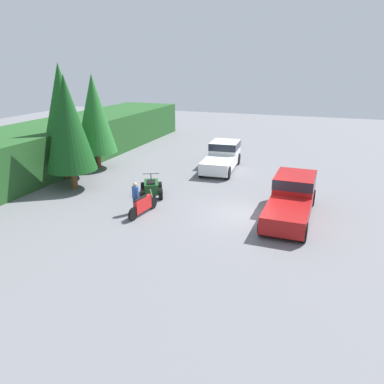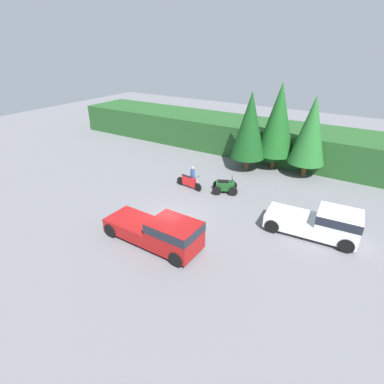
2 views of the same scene
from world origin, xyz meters
TOP-DOWN VIEW (x-y plane):
  - ground_plane at (0.00, 0.00)m, footprint 80.00×80.00m
  - hillside_backdrop at (0.00, 16.00)m, footprint 44.00×6.00m
  - tree_left at (0.61, 11.03)m, footprint 3.00×3.00m
  - tree_mid_left at (2.25, 12.89)m, footprint 2.01×2.01m
  - tree_mid_right at (2.46, 12.78)m, footprint 3.28×3.28m
  - tree_right at (5.31, 12.36)m, footprint 2.96×2.96m
  - pickup_truck_red at (0.96, -2.03)m, footprint 5.93×2.24m
  - pickup_truck_second at (8.36, 3.68)m, footprint 5.31×2.42m
  - dirt_bike at (-1.72, 5.10)m, footprint 2.43×0.63m
  - quad_atv at (1.00, 5.94)m, footprint 2.24×1.95m
  - rider_person at (-1.66, 5.55)m, footprint 0.45×0.45m

SIDE VIEW (x-z plane):
  - ground_plane at x=0.00m, z-range 0.00..0.00m
  - quad_atv at x=1.00m, z-range -0.13..1.10m
  - dirt_bike at x=-1.72m, z-range -0.10..1.09m
  - rider_person at x=-1.66m, z-range 0.07..1.73m
  - pickup_truck_second at x=8.36m, z-range 0.05..1.89m
  - pickup_truck_red at x=0.96m, z-range 0.05..1.89m
  - hillside_backdrop at x=0.00m, z-range 0.00..3.06m
  - tree_mid_left at x=2.25m, z-range 0.40..4.98m
  - tree_right at x=5.31m, z-range 0.59..7.31m
  - tree_left at x=0.61m, z-range 0.60..7.41m
  - tree_mid_right at x=2.46m, z-range 0.65..8.10m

